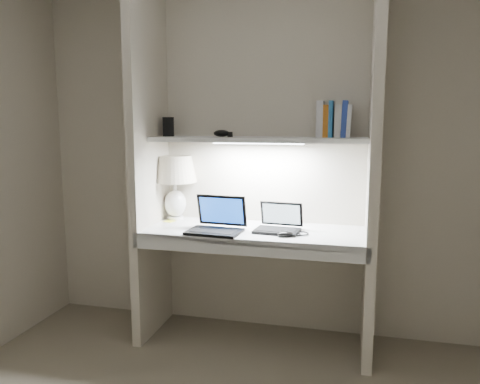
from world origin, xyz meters
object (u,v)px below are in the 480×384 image
(laptop_main, at_px, (217,223))
(speaker, at_px, (283,214))
(laptop_netbook, at_px, (279,225))
(book_row, at_px, (334,120))
(table_lamp, at_px, (175,177))

(laptop_main, height_order, speaker, laptop_main)
(laptop_netbook, height_order, book_row, book_row)
(laptop_main, bearing_deg, table_lamp, 147.84)
(laptop_main, bearing_deg, book_row, 26.69)
(table_lamp, bearing_deg, book_row, 0.14)
(laptop_main, bearing_deg, laptop_netbook, 19.39)
(speaker, xyz_separation_m, book_row, (0.33, -0.04, 0.64))
(laptop_netbook, bearing_deg, table_lamp, 171.43)
(laptop_main, distance_m, speaker, 0.50)
(speaker, bearing_deg, laptop_main, -160.14)
(book_row, bearing_deg, speaker, 173.44)
(book_row, bearing_deg, laptop_main, -157.23)
(table_lamp, distance_m, laptop_main, 0.56)
(table_lamp, bearing_deg, laptop_main, -36.07)
(laptop_netbook, distance_m, book_row, 0.76)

